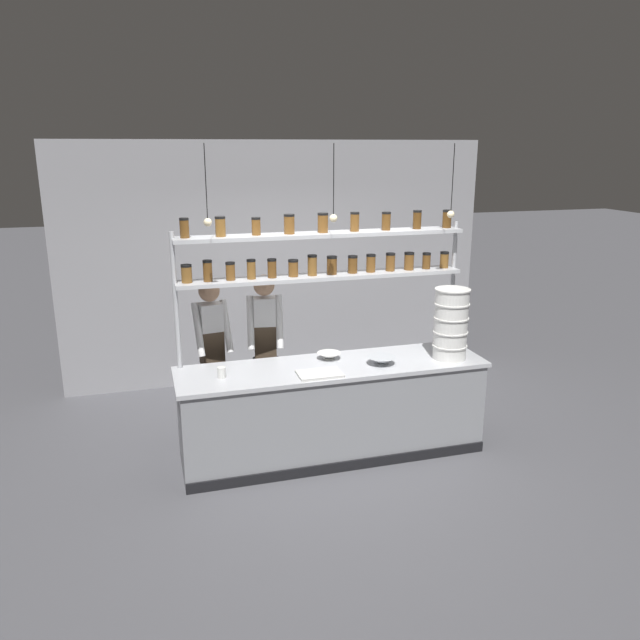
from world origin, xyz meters
TOP-DOWN VIEW (x-y plane):
  - ground_plane at (0.00, 0.00)m, footprint 40.00×40.00m
  - back_wall at (0.00, 2.29)m, footprint 5.34×0.12m
  - prep_counter at (0.00, -0.00)m, footprint 2.94×0.76m
  - spice_shelf_unit at (-0.00, 0.33)m, footprint 2.82×0.28m
  - chef_left at (-1.04, 0.72)m, footprint 0.40×0.32m
  - chef_center at (-0.50, 0.70)m, footprint 0.39×0.32m
  - container_stack at (1.15, -0.13)m, footprint 0.34×0.34m
  - cutting_board at (-0.19, -0.23)m, footprint 0.40×0.26m
  - prep_bowl_near_left at (0.45, -0.11)m, footprint 0.27×0.27m
  - prep_bowl_center_front at (0.02, 0.17)m, footprint 0.23×0.23m
  - serving_cup_front at (-1.05, -0.04)m, footprint 0.08×0.08m
  - pendant_light_row at (0.02, 0.00)m, footprint 2.32×0.07m

SIDE VIEW (x-z plane):
  - ground_plane at x=0.00m, z-range 0.00..0.00m
  - prep_counter at x=0.00m, z-range 0.00..0.92m
  - cutting_board at x=-0.19m, z-range 0.92..0.94m
  - chef_left at x=-1.04m, z-range 0.12..1.77m
  - prep_bowl_center_front at x=0.02m, z-range 0.92..0.98m
  - prep_bowl_near_left at x=0.45m, z-range 0.92..0.99m
  - chef_center at x=-0.50m, z-range 0.13..1.81m
  - serving_cup_front at x=-1.05m, z-range 0.92..1.02m
  - container_stack at x=1.15m, z-range 0.92..1.61m
  - back_wall at x=0.00m, z-range 0.00..2.99m
  - spice_shelf_unit at x=0.00m, z-range 0.70..3.01m
  - pendant_light_row at x=0.02m, z-range 1.99..2.67m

